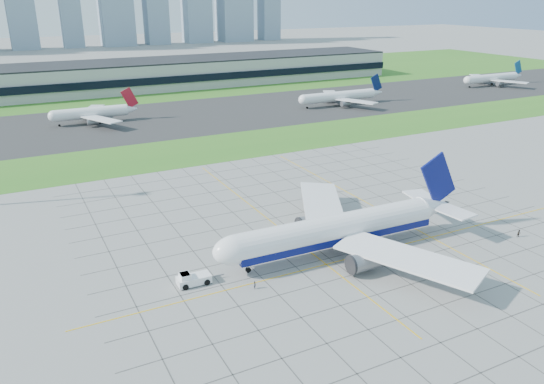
% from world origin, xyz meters
% --- Properties ---
extents(ground, '(1400.00, 1400.00, 0.00)m').
position_xyz_m(ground, '(0.00, 0.00, 0.00)').
color(ground, '#979792').
rests_on(ground, ground).
extents(grass_median, '(700.00, 35.00, 0.04)m').
position_xyz_m(grass_median, '(0.00, 90.00, 0.02)').
color(grass_median, '#2F6F1F').
rests_on(grass_median, ground).
extents(asphalt_taxiway, '(700.00, 75.00, 0.04)m').
position_xyz_m(asphalt_taxiway, '(0.00, 145.00, 0.03)').
color(asphalt_taxiway, '#383838').
rests_on(asphalt_taxiway, ground).
extents(grass_far, '(700.00, 145.00, 0.04)m').
position_xyz_m(grass_far, '(0.00, 255.00, 0.02)').
color(grass_far, '#2F6F1F').
rests_on(grass_far, ground).
extents(apron_markings, '(120.00, 130.00, 0.03)m').
position_xyz_m(apron_markings, '(0.43, 11.09, 0.02)').
color(apron_markings, '#474744').
rests_on(apron_markings, ground).
extents(terminal, '(260.00, 43.00, 15.80)m').
position_xyz_m(terminal, '(40.00, 229.87, 7.89)').
color(terminal, '#B7B7B2').
rests_on(terminal, ground).
extents(airliner, '(59.42, 60.20, 18.70)m').
position_xyz_m(airliner, '(-4.78, 1.82, 5.11)').
color(airliner, white).
rests_on(airliner, ground).
extents(pushback_tug, '(9.25, 3.37, 2.57)m').
position_xyz_m(pushback_tug, '(-36.68, 2.89, 1.14)').
color(pushback_tug, white).
rests_on(pushback_tug, ground).
extents(crew_near, '(0.61, 0.68, 1.57)m').
position_xyz_m(crew_near, '(-26.89, -3.94, 0.78)').
color(crew_near, black).
rests_on(crew_near, ground).
extents(crew_far, '(0.99, 0.84, 1.78)m').
position_xyz_m(crew_far, '(35.61, -10.91, 0.89)').
color(crew_far, black).
rests_on(crew_far, ground).
extents(distant_jet_1, '(35.18, 42.66, 14.08)m').
position_xyz_m(distant_jet_1, '(-29.50, 150.32, 4.48)').
color(distant_jet_1, white).
rests_on(distant_jet_1, ground).
extents(distant_jet_2, '(46.51, 42.66, 14.08)m').
position_xyz_m(distant_jet_2, '(85.75, 134.99, 4.49)').
color(distant_jet_2, white).
rests_on(distant_jet_2, ground).
extents(distant_jet_3, '(45.38, 42.66, 14.08)m').
position_xyz_m(distant_jet_3, '(201.91, 144.12, 4.49)').
color(distant_jet_3, white).
rests_on(distant_jet_3, ground).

